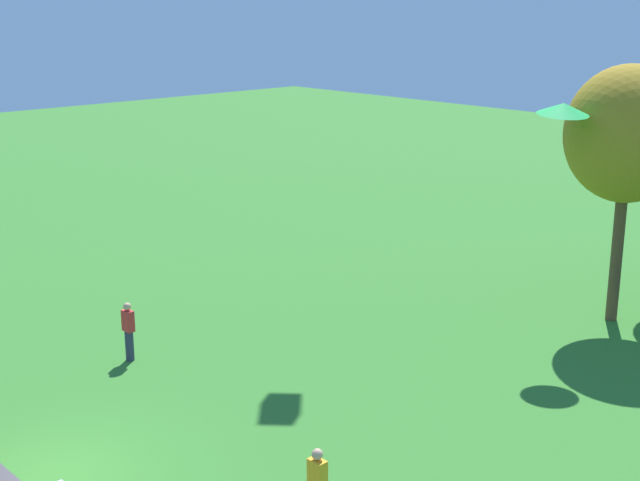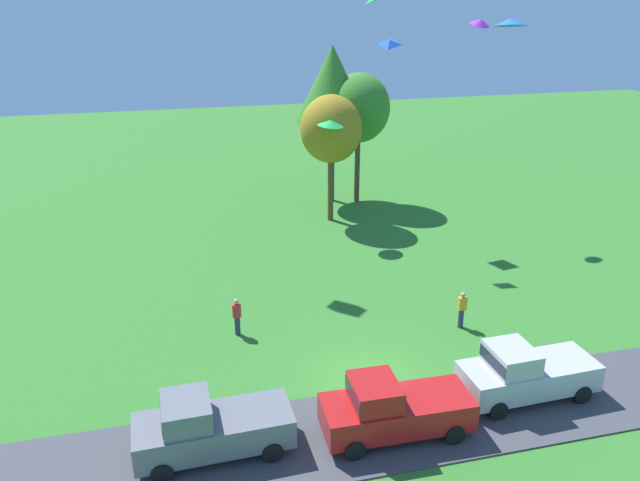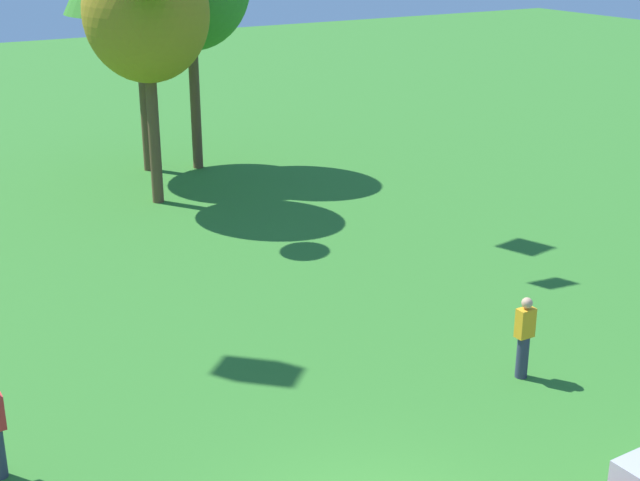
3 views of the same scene
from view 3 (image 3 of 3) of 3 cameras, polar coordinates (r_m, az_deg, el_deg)
The scene contains 2 objects.
person_on_lawn at distance 17.95m, azimuth 12.93°, elevation -6.03°, with size 0.36×0.24×1.71m.
tree_lone_near at distance 27.94m, azimuth -11.06°, elevation 14.05°, with size 3.79×3.79×8.01m.
Camera 3 is at (-6.09, -8.79, 8.59)m, focal length 50.00 mm.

